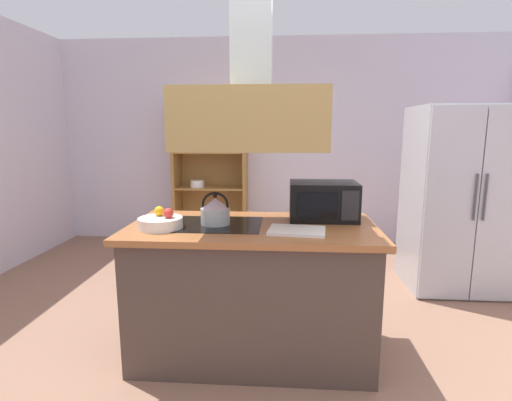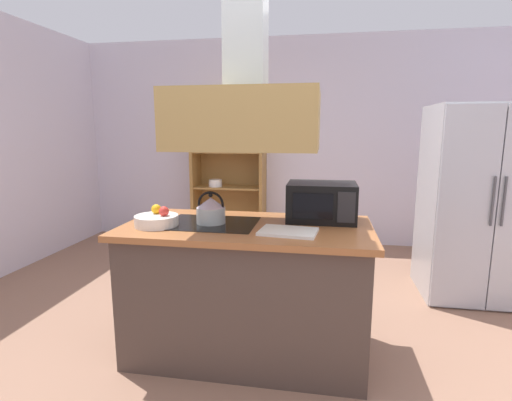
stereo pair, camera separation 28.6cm
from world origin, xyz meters
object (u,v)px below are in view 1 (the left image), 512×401
(kettle, at_px, (215,211))
(cutting_board, at_px, (297,231))
(fruit_bowl, at_px, (161,222))
(dish_cabinet, at_px, (211,181))
(refrigerator, at_px, (459,199))
(microwave, at_px, (323,201))

(kettle, xyz_separation_m, cutting_board, (0.53, -0.16, -0.08))
(cutting_board, relative_size, fruit_bowl, 1.22)
(dish_cabinet, height_order, kettle, dish_cabinet)
(refrigerator, distance_m, kettle, 2.47)
(refrigerator, bearing_deg, fruit_bowl, -149.86)
(refrigerator, height_order, cutting_board, refrigerator)
(fruit_bowl, bearing_deg, dish_cabinet, 94.01)
(microwave, height_order, fruit_bowl, microwave)
(kettle, bearing_deg, dish_cabinet, 101.16)
(microwave, xyz_separation_m, fruit_bowl, (-1.05, -0.34, -0.09))
(dish_cabinet, bearing_deg, fruit_bowl, -85.99)
(dish_cabinet, bearing_deg, refrigerator, -27.13)
(refrigerator, xyz_separation_m, kettle, (-2.11, -1.29, 0.12))
(kettle, height_order, microwave, microwave)
(refrigerator, distance_m, dish_cabinet, 2.95)
(dish_cabinet, relative_size, microwave, 4.11)
(cutting_board, xyz_separation_m, microwave, (0.19, 0.37, 0.12))
(kettle, bearing_deg, cutting_board, -16.49)
(refrigerator, height_order, microwave, refrigerator)
(dish_cabinet, xyz_separation_m, microwave, (1.24, -2.42, 0.19))
(kettle, bearing_deg, fruit_bowl, -159.05)
(refrigerator, relative_size, fruit_bowl, 6.21)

